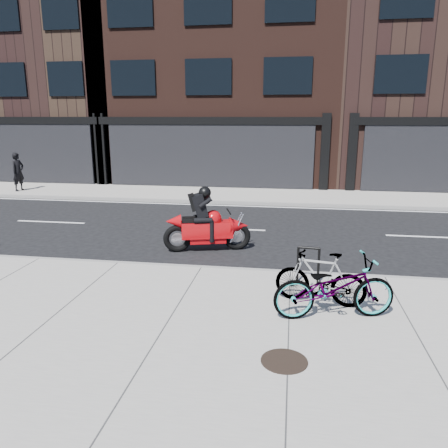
% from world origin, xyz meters
% --- Properties ---
extents(ground, '(120.00, 120.00, 0.00)m').
position_xyz_m(ground, '(0.00, 0.00, 0.00)').
color(ground, black).
rests_on(ground, ground).
extents(sidewalk_near, '(60.00, 6.00, 0.13)m').
position_xyz_m(sidewalk_near, '(0.00, -5.00, 0.07)').
color(sidewalk_near, gray).
rests_on(sidewalk_near, ground).
extents(sidewalk_far, '(60.00, 3.50, 0.13)m').
position_xyz_m(sidewalk_far, '(0.00, 7.75, 0.07)').
color(sidewalk_far, gray).
rests_on(sidewalk_far, ground).
extents(building_midwest, '(10.00, 10.00, 12.00)m').
position_xyz_m(building_midwest, '(-12.00, 14.50, 6.00)').
color(building_midwest, black).
rests_on(building_midwest, ground).
extents(building_center, '(12.00, 10.00, 14.50)m').
position_xyz_m(building_center, '(-2.00, 14.50, 7.25)').
color(building_center, black).
rests_on(building_center, ground).
extents(bike_rack, '(0.47, 0.10, 0.78)m').
position_xyz_m(bike_rack, '(2.35, -2.60, 0.59)').
color(bike_rack, black).
rests_on(bike_rack, sidewalk_near).
extents(bicycle_front, '(2.18, 1.18, 1.09)m').
position_xyz_m(bicycle_front, '(2.73, -4.12, 0.67)').
color(bicycle_front, gray).
rests_on(bicycle_front, sidewalk_near).
extents(bicycle_rear, '(1.70, 0.78, 0.99)m').
position_xyz_m(bicycle_rear, '(2.53, -3.58, 0.62)').
color(bicycle_rear, gray).
rests_on(bicycle_rear, sidewalk_near).
extents(motorcycle, '(2.26, 0.94, 1.73)m').
position_xyz_m(motorcycle, '(-0.09, -0.28, 0.70)').
color(motorcycle, black).
rests_on(motorcycle, ground).
extents(pedestrian, '(0.54, 0.71, 1.73)m').
position_xyz_m(pedestrian, '(-10.39, 6.98, 1.00)').
color(pedestrian, black).
rests_on(pedestrian, sidewalk_far).
extents(manhole_cover, '(0.84, 0.84, 0.02)m').
position_xyz_m(manhole_cover, '(1.95, -5.65, 0.14)').
color(manhole_cover, black).
rests_on(manhole_cover, sidewalk_near).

